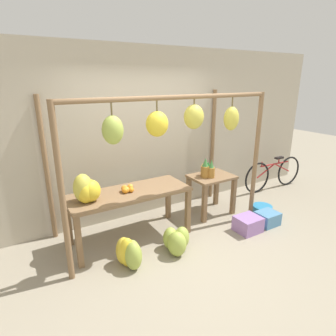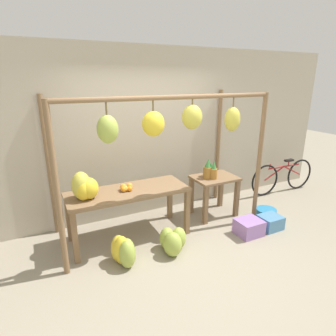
{
  "view_description": "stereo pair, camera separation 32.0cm",
  "coord_description": "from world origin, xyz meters",
  "px_view_note": "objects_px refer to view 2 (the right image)",
  "views": [
    {
      "loc": [
        -1.95,
        -2.64,
        2.29
      ],
      "look_at": [
        0.11,
        0.82,
        1.0
      ],
      "focal_mm": 30.0,
      "sensor_mm": 36.0,
      "label": 1
    },
    {
      "loc": [
        -1.67,
        -2.79,
        2.29
      ],
      "look_at": [
        0.11,
        0.82,
        1.0
      ],
      "focal_mm": 30.0,
      "sensor_mm": 36.0,
      "label": 2
    }
  ],
  "objects_px": {
    "orange_pile": "(125,188)",
    "fruit_crate_white": "(249,227)",
    "pineapple_cluster": "(209,171)",
    "parked_bicycle": "(283,176)",
    "banana_pile_ground_right": "(173,241)",
    "banana_pile_ground_left": "(124,251)",
    "fruit_crate_purple": "(270,222)",
    "banana_pile_on_table": "(84,187)",
    "blue_bucket": "(266,214)"
  },
  "relations": [
    {
      "from": "fruit_crate_white",
      "to": "parked_bicycle",
      "type": "distance_m",
      "value": 2.07
    },
    {
      "from": "banana_pile_on_table",
      "to": "banana_pile_ground_left",
      "type": "bearing_deg",
      "value": -59.39
    },
    {
      "from": "banana_pile_ground_right",
      "to": "fruit_crate_white",
      "type": "height_order",
      "value": "banana_pile_ground_right"
    },
    {
      "from": "orange_pile",
      "to": "banana_pile_on_table",
      "type": "bearing_deg",
      "value": -175.65
    },
    {
      "from": "parked_bicycle",
      "to": "pineapple_cluster",
      "type": "bearing_deg",
      "value": -174.07
    },
    {
      "from": "pineapple_cluster",
      "to": "blue_bucket",
      "type": "bearing_deg",
      "value": -34.74
    },
    {
      "from": "banana_pile_on_table",
      "to": "pineapple_cluster",
      "type": "distance_m",
      "value": 2.06
    },
    {
      "from": "banana_pile_ground_right",
      "to": "fruit_crate_purple",
      "type": "bearing_deg",
      "value": -4.49
    },
    {
      "from": "orange_pile",
      "to": "parked_bicycle",
      "type": "height_order",
      "value": "orange_pile"
    },
    {
      "from": "banana_pile_ground_left",
      "to": "fruit_crate_purple",
      "type": "xyz_separation_m",
      "value": [
        2.37,
        -0.16,
        -0.08
      ]
    },
    {
      "from": "pineapple_cluster",
      "to": "parked_bicycle",
      "type": "distance_m",
      "value": 2.07
    },
    {
      "from": "banana_pile_ground_left",
      "to": "parked_bicycle",
      "type": "bearing_deg",
      "value": 13.03
    },
    {
      "from": "pineapple_cluster",
      "to": "fruit_crate_purple",
      "type": "bearing_deg",
      "value": -51.64
    },
    {
      "from": "orange_pile",
      "to": "blue_bucket",
      "type": "bearing_deg",
      "value": -12.51
    },
    {
      "from": "orange_pile",
      "to": "banana_pile_ground_right",
      "type": "bearing_deg",
      "value": -54.8
    },
    {
      "from": "banana_pile_on_table",
      "to": "fruit_crate_white",
      "type": "bearing_deg",
      "value": -17.34
    },
    {
      "from": "banana_pile_on_table",
      "to": "banana_pile_ground_right",
      "type": "bearing_deg",
      "value": -29.96
    },
    {
      "from": "banana_pile_ground_right",
      "to": "parked_bicycle",
      "type": "height_order",
      "value": "parked_bicycle"
    },
    {
      "from": "blue_bucket",
      "to": "parked_bicycle",
      "type": "relative_size",
      "value": 0.21
    },
    {
      "from": "parked_bicycle",
      "to": "orange_pile",
      "type": "bearing_deg",
      "value": -175.72
    },
    {
      "from": "banana_pile_ground_right",
      "to": "blue_bucket",
      "type": "xyz_separation_m",
      "value": [
        1.85,
        0.12,
        -0.07
      ]
    },
    {
      "from": "banana_pile_ground_right",
      "to": "parked_bicycle",
      "type": "bearing_deg",
      "value": 16.37
    },
    {
      "from": "banana_pile_on_table",
      "to": "banana_pile_ground_left",
      "type": "xyz_separation_m",
      "value": [
        0.33,
        -0.56,
        -0.73
      ]
    },
    {
      "from": "banana_pile_on_table",
      "to": "banana_pile_ground_left",
      "type": "distance_m",
      "value": 0.98
    },
    {
      "from": "fruit_crate_purple",
      "to": "parked_bicycle",
      "type": "bearing_deg",
      "value": 37.07
    },
    {
      "from": "parked_bicycle",
      "to": "fruit_crate_purple",
      "type": "relative_size",
      "value": 4.74
    },
    {
      "from": "fruit_crate_purple",
      "to": "banana_pile_ground_right",
      "type": "bearing_deg",
      "value": 175.51
    },
    {
      "from": "fruit_crate_white",
      "to": "pineapple_cluster",
      "type": "bearing_deg",
      "value": 104.9
    },
    {
      "from": "orange_pile",
      "to": "fruit_crate_white",
      "type": "relative_size",
      "value": 0.53
    },
    {
      "from": "pineapple_cluster",
      "to": "parked_bicycle",
      "type": "xyz_separation_m",
      "value": [
        2.0,
        0.21,
        -0.48
      ]
    },
    {
      "from": "banana_pile_ground_left",
      "to": "pineapple_cluster",
      "type": "bearing_deg",
      "value": 20.79
    },
    {
      "from": "banana_pile_on_table",
      "to": "parked_bicycle",
      "type": "bearing_deg",
      "value": 4.29
    },
    {
      "from": "banana_pile_on_table",
      "to": "banana_pile_ground_right",
      "type": "relative_size",
      "value": 0.77
    },
    {
      "from": "orange_pile",
      "to": "banana_pile_ground_left",
      "type": "height_order",
      "value": "orange_pile"
    },
    {
      "from": "orange_pile",
      "to": "pineapple_cluster",
      "type": "height_order",
      "value": "pineapple_cluster"
    },
    {
      "from": "parked_bicycle",
      "to": "fruit_crate_purple",
      "type": "bearing_deg",
      "value": -142.93
    },
    {
      "from": "orange_pile",
      "to": "banana_pile_ground_right",
      "type": "height_order",
      "value": "orange_pile"
    },
    {
      "from": "orange_pile",
      "to": "banana_pile_ground_left",
      "type": "xyz_separation_m",
      "value": [
        -0.24,
        -0.6,
        -0.61
      ]
    },
    {
      "from": "banana_pile_ground_left",
      "to": "parked_bicycle",
      "type": "height_order",
      "value": "parked_bicycle"
    },
    {
      "from": "fruit_crate_white",
      "to": "fruit_crate_purple",
      "type": "relative_size",
      "value": 1.11
    },
    {
      "from": "pineapple_cluster",
      "to": "fruit_crate_white",
      "type": "relative_size",
      "value": 0.87
    },
    {
      "from": "banana_pile_on_table",
      "to": "fruit_crate_purple",
      "type": "xyz_separation_m",
      "value": [
        2.7,
        -0.72,
        -0.81
      ]
    },
    {
      "from": "orange_pile",
      "to": "blue_bucket",
      "type": "relative_size",
      "value": 0.59
    },
    {
      "from": "banana_pile_on_table",
      "to": "orange_pile",
      "type": "bearing_deg",
      "value": 4.35
    },
    {
      "from": "pineapple_cluster",
      "to": "blue_bucket",
      "type": "xyz_separation_m",
      "value": [
        0.81,
        -0.56,
        -0.73
      ]
    },
    {
      "from": "banana_pile_ground_left",
      "to": "fruit_crate_white",
      "type": "xyz_separation_m",
      "value": [
        1.94,
        -0.15,
        -0.07
      ]
    },
    {
      "from": "banana_pile_ground_right",
      "to": "fruit_crate_purple",
      "type": "height_order",
      "value": "banana_pile_ground_right"
    },
    {
      "from": "banana_pile_on_table",
      "to": "pineapple_cluster",
      "type": "bearing_deg",
      "value": 2.69
    },
    {
      "from": "pineapple_cluster",
      "to": "fruit_crate_white",
      "type": "height_order",
      "value": "pineapple_cluster"
    },
    {
      "from": "pineapple_cluster",
      "to": "fruit_crate_purple",
      "type": "height_order",
      "value": "pineapple_cluster"
    }
  ]
}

